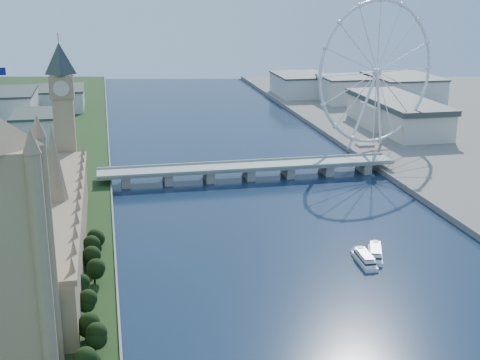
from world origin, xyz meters
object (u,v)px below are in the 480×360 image
object	(u,v)px
tour_boat_near	(375,257)
tour_boat_far	(364,263)
london_eye	(377,73)
victoria_tower	(10,247)

from	to	relation	value
tour_boat_near	tour_boat_far	size ratio (longest dim) A/B	1.03
tour_boat_far	london_eye	bearing A→B (deg)	69.51
victoria_tower	tour_boat_near	size ratio (longest dim) A/B	3.96
tour_boat_near	tour_boat_far	bearing A→B (deg)	-123.70
victoria_tower	london_eye	bearing A→B (deg)	49.65
victoria_tower	london_eye	world-z (taller)	london_eye
victoria_tower	london_eye	xyz separation A→B (m)	(254.98, 300.08, 13.03)
tour_boat_near	tour_boat_far	xyz separation A→B (m)	(-8.46, -6.01, 0.00)
victoria_tower	london_eye	distance (m)	393.99
victoria_tower	tour_boat_far	xyz separation A→B (m)	(160.86, 80.37, -54.49)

